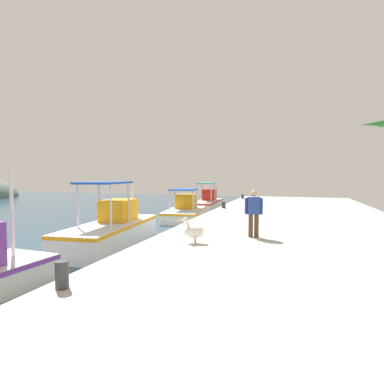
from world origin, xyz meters
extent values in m
cube|color=#BCB7AD|center=(0.00, -5.00, 0.40)|extent=(36.00, 10.00, 0.80)
cylinder|color=silver|center=(-7.88, 2.64, 1.93)|extent=(0.10, 0.10, 2.38)
cube|color=white|center=(-3.24, 2.49, 0.49)|extent=(6.10, 2.52, 0.98)
cube|color=orange|center=(-3.24, 2.49, 0.90)|extent=(6.14, 2.56, 0.12)
cube|color=orange|center=(-2.51, 2.57, 1.45)|extent=(1.77, 1.32, 0.93)
cylinder|color=silver|center=(-4.51, 1.68, 1.81)|extent=(0.08, 0.08, 1.66)
cylinder|color=silver|center=(-4.64, 3.03, 1.81)|extent=(0.08, 0.08, 1.66)
cylinder|color=silver|center=(-2.91, 1.84, 1.81)|extent=(0.08, 0.08, 1.66)
cylinder|color=silver|center=(-3.05, 3.19, 1.81)|extent=(0.08, 0.08, 1.66)
cube|color=#1E4CB2|center=(-3.78, 2.44, 2.69)|extent=(2.53, 1.65, 0.08)
cylinder|color=silver|center=(-1.03, 2.71, 2.05)|extent=(0.10, 0.10, 2.14)
torus|color=orange|center=(-2.51, 3.21, 1.45)|extent=(0.55, 0.15, 0.54)
cube|color=white|center=(4.98, 2.06, 0.36)|extent=(5.33, 2.84, 0.71)
cube|color=orange|center=(4.98, 2.06, 0.63)|extent=(5.37, 2.89, 0.12)
cube|color=orange|center=(5.61, 2.14, 1.19)|extent=(1.59, 1.49, 0.96)
cylinder|color=silver|center=(3.95, 1.15, 1.37)|extent=(0.08, 0.08, 1.31)
cylinder|color=silver|center=(3.74, 2.66, 1.37)|extent=(0.08, 0.08, 1.31)
cylinder|color=silver|center=(5.31, 1.33, 1.37)|extent=(0.08, 0.08, 1.31)
cylinder|color=silver|center=(5.10, 2.84, 1.37)|extent=(0.08, 0.08, 1.31)
cube|color=#1E4CB2|center=(4.52, 2.00, 2.06)|extent=(2.25, 1.86, 0.08)
cylinder|color=silver|center=(6.86, 2.32, 1.87)|extent=(0.10, 0.10, 2.32)
cube|color=silver|center=(11.68, 2.24, 0.38)|extent=(6.03, 1.95, 0.76)
cube|color=red|center=(11.68, 2.24, 0.68)|extent=(6.07, 1.99, 0.12)
cube|color=red|center=(12.42, 2.28, 1.24)|extent=(1.71, 1.08, 0.96)
cylinder|color=silver|center=(10.36, 1.60, 1.52)|extent=(0.08, 0.08, 1.51)
cylinder|color=silver|center=(10.31, 2.77, 1.52)|extent=(0.08, 0.08, 1.51)
cylinder|color=silver|center=(11.97, 1.67, 1.52)|extent=(0.08, 0.08, 1.51)
cylinder|color=silver|center=(11.92, 2.84, 1.52)|extent=(0.08, 0.08, 1.51)
cube|color=teal|center=(11.14, 2.22, 2.32)|extent=(2.47, 1.34, 0.08)
cylinder|color=silver|center=(13.91, 2.34, 2.00)|extent=(0.10, 0.10, 2.48)
cylinder|color=tan|center=(-4.94, -1.73, 0.91)|extent=(0.04, 0.04, 0.22)
cylinder|color=tan|center=(-5.06, -1.74, 0.91)|extent=(0.04, 0.04, 0.22)
ellipsoid|color=white|center=(-5.01, -1.68, 1.16)|extent=(0.40, 0.68, 0.40)
ellipsoid|color=silver|center=(-5.00, -1.73, 1.22)|extent=(0.44, 0.59, 0.28)
cylinder|color=white|center=(-5.03, -1.50, 1.38)|extent=(0.11, 0.20, 0.27)
sphere|color=white|center=(-5.04, -1.41, 1.54)|extent=(0.18, 0.18, 0.16)
cone|color=#F2B272|center=(-5.07, -1.22, 1.52)|extent=(0.11, 0.31, 0.07)
cylinder|color=#4C3823|center=(-3.45, -3.51, 1.21)|extent=(0.16, 0.16, 0.82)
cylinder|color=#4C3823|center=(-3.50, -3.32, 1.21)|extent=(0.16, 0.16, 0.82)
cube|color=navy|center=(-3.48, -3.42, 1.92)|extent=(0.33, 0.47, 0.61)
cylinder|color=navy|center=(-3.42, -3.68, 1.90)|extent=(0.10, 0.10, 0.58)
cylinder|color=navy|center=(-3.53, -3.16, 1.90)|extent=(0.10, 0.10, 0.58)
sphere|color=tan|center=(-3.48, -3.42, 2.35)|extent=(0.22, 0.22, 0.22)
cylinder|color=#333338|center=(-9.56, -0.45, 1.07)|extent=(0.25, 0.25, 0.53)
cylinder|color=#333338|center=(5.63, -0.45, 1.01)|extent=(0.26, 0.26, 0.42)
cylinder|color=#333338|center=(14.30, -0.45, 1.00)|extent=(0.25, 0.25, 0.41)
cone|color=#2D6B33|center=(2.35, -8.50, 5.44)|extent=(0.90, 1.39, 0.44)
camera|label=1|loc=(-14.32, -4.59, 2.98)|focal=28.63mm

